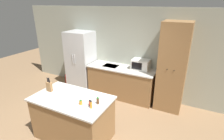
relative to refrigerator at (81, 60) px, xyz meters
The scene contains 13 objects.
ground_plane 2.55m from the refrigerator, 55.99° to the right, with size 14.00×14.00×0.00m, color #846647.
wall_back 1.42m from the refrigerator, 15.53° to the left, with size 7.20×0.06×2.60m.
refrigerator is the anchor object (origin of this frame).
back_counter 1.52m from the refrigerator, ahead, with size 2.00×0.69×0.93m.
pantry_cabinet 2.85m from the refrigerator, ahead, with size 0.68×0.63×2.31m.
kitchen_island 2.43m from the refrigerator, 58.19° to the right, with size 1.58×0.93×0.94m.
microwave 1.98m from the refrigerator, ahead, with size 0.48×0.36×0.29m.
knife_block 2.13m from the refrigerator, 71.56° to the right, with size 0.12×0.06×0.32m.
spice_bottle_tall_dark 2.65m from the refrigerator, 53.72° to the right, with size 0.06×0.06×0.09m.
spice_bottle_short_red 2.70m from the refrigerator, 47.04° to the right, with size 0.05×0.05×0.14m.
spice_bottle_amber_oil 2.72m from the refrigerator, 50.29° to the right, with size 0.04×0.04×0.11m.
spice_bottle_green_herb 2.82m from the refrigerator, 49.99° to the right, with size 0.04×0.04×0.16m.
fire_extinguisher 0.93m from the refrigerator, 167.95° to the right, with size 0.12×0.12×0.45m.
Camera 1 is at (2.02, -2.40, 2.72)m, focal length 28.00 mm.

